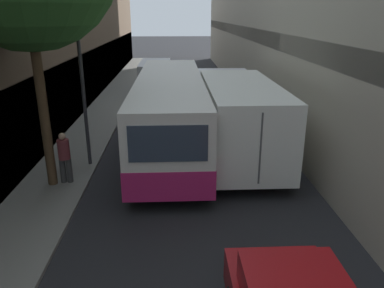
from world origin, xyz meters
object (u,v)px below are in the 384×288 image
object	(u,v)px
bus	(170,110)
panel_van	(155,75)
box_truck	(235,111)
street_lamp	(77,23)
pedestrian	(64,156)

from	to	relation	value
bus	panel_van	size ratio (longest dim) A/B	2.32
box_truck	panel_van	size ratio (longest dim) A/B	1.91
box_truck	street_lamp	world-z (taller)	street_lamp
bus	street_lamp	size ratio (longest dim) A/B	1.61
street_lamp	box_truck	bearing A→B (deg)	15.21
bus	panel_van	bearing A→B (deg)	95.59
box_truck	panel_van	world-z (taller)	box_truck
box_truck	panel_van	distance (m)	12.17
box_truck	pedestrian	xyz separation A→B (m)	(-5.70, -2.94, -0.60)
box_truck	pedestrian	bearing A→B (deg)	-152.75
box_truck	pedestrian	size ratio (longest dim) A/B	5.60
panel_van	pedestrian	bearing A→B (deg)	-98.28
pedestrian	street_lamp	distance (m)	4.13
panel_van	pedestrian	size ratio (longest dim) A/B	2.93
pedestrian	bus	bearing A→B (deg)	46.44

